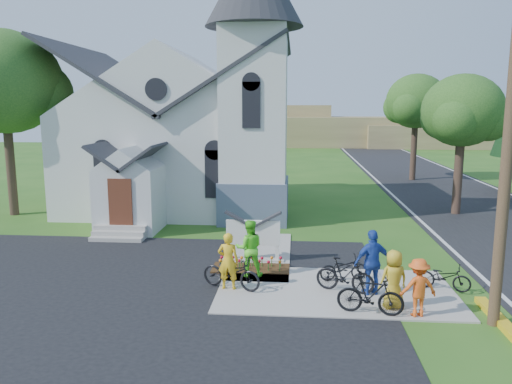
# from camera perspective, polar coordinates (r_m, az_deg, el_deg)

# --- Properties ---
(ground) EXTENTS (120.00, 120.00, 0.00)m
(ground) POSITION_cam_1_polar(r_m,az_deg,el_deg) (14.84, 3.31, -11.79)
(ground) COLOR #2B5D1A
(ground) RESTS_ON ground
(parking_lot) EXTENTS (20.00, 16.00, 0.02)m
(parking_lot) POSITION_cam_1_polar(r_m,az_deg,el_deg) (14.89, -25.70, -12.68)
(parking_lot) COLOR black
(parking_lot) RESTS_ON ground
(road) EXTENTS (8.00, 90.00, 0.02)m
(road) POSITION_cam_1_polar(r_m,az_deg,el_deg) (30.89, 22.86, -1.15)
(road) COLOR black
(road) RESTS_ON ground
(sidewalk) EXTENTS (7.00, 4.00, 0.05)m
(sidewalk) POSITION_cam_1_polar(r_m,az_deg,el_deg) (15.35, 9.07, -11.06)
(sidewalk) COLOR #ACA69C
(sidewalk) RESTS_ON ground
(church) EXTENTS (12.35, 12.00, 13.00)m
(church) POSITION_cam_1_polar(r_m,az_deg,el_deg) (26.91, -7.85, 9.25)
(church) COLOR silver
(church) RESTS_ON ground
(church_sign) EXTENTS (2.20, 0.40, 1.70)m
(church_sign) POSITION_cam_1_polar(r_m,az_deg,el_deg) (17.63, -0.33, -4.76)
(church_sign) COLOR #ACA69C
(church_sign) RESTS_ON ground
(flower_bed) EXTENTS (2.60, 1.10, 0.07)m
(flower_bed) POSITION_cam_1_polar(r_m,az_deg,el_deg) (17.05, -0.59, -8.75)
(flower_bed) COLOR #3A230F
(flower_bed) RESTS_ON ground
(tree_lot_corner) EXTENTS (5.60, 5.60, 9.15)m
(tree_lot_corner) POSITION_cam_1_polar(r_m,az_deg,el_deg) (27.77, -26.88, 11.12)
(tree_lot_corner) COLOR #3B2820
(tree_lot_corner) RESTS_ON ground
(tree_road_near) EXTENTS (4.00, 4.00, 7.05)m
(tree_road_near) POSITION_cam_1_polar(r_m,az_deg,el_deg) (27.09, 22.53, 8.52)
(tree_road_near) COLOR #3B2820
(tree_road_near) RESTS_ON ground
(tree_road_mid) EXTENTS (4.40, 4.40, 7.80)m
(tree_road_mid) POSITION_cam_1_polar(r_m,az_deg,el_deg) (38.80, 17.85, 9.80)
(tree_road_mid) COLOR #3B2820
(tree_road_mid) RESTS_ON ground
(distant_hills) EXTENTS (61.00, 10.00, 5.60)m
(distant_hills) POSITION_cam_1_polar(r_m,az_deg,el_deg) (70.28, 7.13, 7.03)
(distant_hills) COLOR olive
(distant_hills) RESTS_ON ground
(cyclist_0) EXTENTS (0.65, 0.44, 1.72)m
(cyclist_0) POSITION_cam_1_polar(r_m,az_deg,el_deg) (15.00, -3.19, -7.86)
(cyclist_0) COLOR yellow
(cyclist_0) RESTS_ON sidewalk
(bike_0) EXTENTS (2.01, 1.31, 1.00)m
(bike_0) POSITION_cam_1_polar(r_m,az_deg,el_deg) (15.12, -2.84, -9.15)
(bike_0) COLOR black
(bike_0) RESTS_ON sidewalk
(cyclist_1) EXTENTS (0.99, 0.82, 1.84)m
(cyclist_1) POSITION_cam_1_polar(r_m,az_deg,el_deg) (16.06, -0.78, -6.43)
(cyclist_1) COLOR #5CE92B
(cyclist_1) RESTS_ON sidewalk
(bike_1) EXTENTS (1.80, 1.03, 1.04)m
(bike_1) POSITION_cam_1_polar(r_m,az_deg,el_deg) (15.05, 10.13, -9.31)
(bike_1) COLOR black
(bike_1) RESTS_ON sidewalk
(cyclist_2) EXTENTS (1.21, 0.82, 1.92)m
(cyclist_2) POSITION_cam_1_polar(r_m,az_deg,el_deg) (14.92, 13.17, -7.82)
(cyclist_2) COLOR #2245AD
(cyclist_2) RESTS_ON sidewalk
(bike_2) EXTENTS (1.62, 0.89, 0.81)m
(bike_2) POSITION_cam_1_polar(r_m,az_deg,el_deg) (16.06, 9.97, -8.52)
(bike_2) COLOR black
(bike_2) RESTS_ON sidewalk
(cyclist_3) EXTENTS (1.09, 0.75, 1.54)m
(cyclist_3) POSITION_cam_1_polar(r_m,az_deg,el_deg) (13.81, 18.05, -10.33)
(cyclist_3) COLOR #F95B1B
(cyclist_3) RESTS_ON sidewalk
(bike_3) EXTENTS (1.80, 0.84, 1.05)m
(bike_3) POSITION_cam_1_polar(r_m,az_deg,el_deg) (13.66, 12.93, -11.41)
(bike_3) COLOR black
(bike_3) RESTS_ON sidewalk
(cyclist_4) EXTENTS (0.90, 0.72, 1.62)m
(cyclist_4) POSITION_cam_1_polar(r_m,az_deg,el_deg) (14.11, 15.44, -9.59)
(cyclist_4) COLOR gold
(cyclist_4) RESTS_ON sidewalk
(bike_4) EXTENTS (1.63, 1.04, 0.81)m
(bike_4) POSITION_cam_1_polar(r_m,az_deg,el_deg) (16.02, 20.67, -9.05)
(bike_4) COLOR black
(bike_4) RESTS_ON sidewalk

